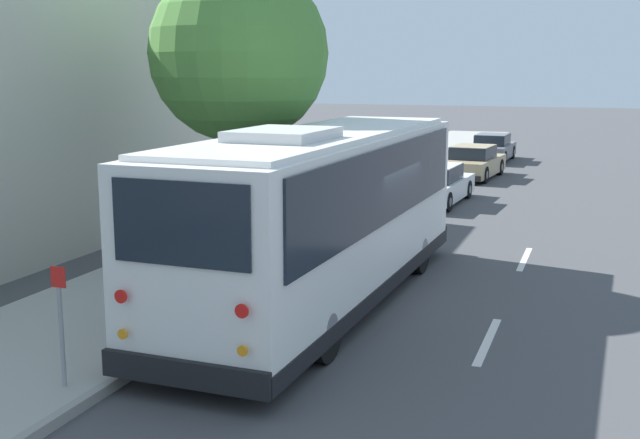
{
  "coord_description": "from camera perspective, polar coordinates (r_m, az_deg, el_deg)",
  "views": [
    {
      "loc": [
        -14.45,
        -4.49,
        4.34
      ],
      "look_at": [
        0.66,
        0.9,
        1.3
      ],
      "focal_mm": 45.0,
      "sensor_mm": 36.0,
      "label": 1
    }
  ],
  "objects": [
    {
      "name": "street_tree",
      "position": [
        18.12,
        -5.67,
        12.47
      ],
      "size": [
        3.95,
        3.95,
        7.08
      ],
      "color": "brown",
      "rests_on": "sidewalk_slab"
    },
    {
      "name": "sidewalk_slab",
      "position": [
        17.1,
        -9.35,
        -3.85
      ],
      "size": [
        80.0,
        3.74,
        0.15
      ],
      "primitive_type": "cube",
      "color": "#A3A099",
      "rests_on": "ground"
    },
    {
      "name": "parked_sedan_white",
      "position": [
        26.28,
        8.14,
        2.41
      ],
      "size": [
        4.61,
        1.93,
        1.27
      ],
      "rotation": [
        0.0,
        0.0,
        -0.05
      ],
      "color": "silver",
      "rests_on": "ground"
    },
    {
      "name": "ground_plane",
      "position": [
        15.74,
        2.3,
        -5.28
      ],
      "size": [
        160.0,
        160.0,
        0.0
      ],
      "primitive_type": "plane",
      "color": "#474749"
    },
    {
      "name": "curb_strip",
      "position": [
        16.27,
        -3.34,
        -4.48
      ],
      "size": [
        80.0,
        0.14,
        0.15
      ],
      "primitive_type": "cube",
      "color": "gray",
      "rests_on": "ground"
    },
    {
      "name": "shuttle_bus",
      "position": [
        14.62,
        0.21,
        0.8
      ],
      "size": [
        10.18,
        2.75,
        3.38
      ],
      "rotation": [
        0.0,
        0.0,
        -0.03
      ],
      "color": "white",
      "rests_on": "ground"
    },
    {
      "name": "sign_post_far",
      "position": [
        12.23,
        -14.24,
        -6.12
      ],
      "size": [
        0.06,
        0.22,
        1.38
      ],
      "color": "gray",
      "rests_on": "sidewalk_slab"
    },
    {
      "name": "parked_sedan_tan",
      "position": [
        32.67,
        10.84,
        3.98
      ],
      "size": [
        4.52,
        2.07,
        1.31
      ],
      "rotation": [
        0.0,
        0.0,
        -0.09
      ],
      "color": "tan",
      "rests_on": "ground"
    },
    {
      "name": "parked_sedan_gray",
      "position": [
        38.89,
        12.16,
        4.96
      ],
      "size": [
        4.34,
        1.79,
        1.29
      ],
      "rotation": [
        0.0,
        0.0,
        -0.03
      ],
      "color": "slate",
      "rests_on": "ground"
    },
    {
      "name": "sign_post_near",
      "position": [
        11.2,
        -17.93,
        -7.17
      ],
      "size": [
        0.06,
        0.22,
        1.64
      ],
      "color": "gray",
      "rests_on": "sidewalk_slab"
    },
    {
      "name": "lane_stripe_mid",
      "position": [
        13.36,
        11.84,
        -8.44
      ],
      "size": [
        2.4,
        0.14,
        0.01
      ],
      "primitive_type": "cube",
      "color": "silver",
      "rests_on": "ground"
    },
    {
      "name": "lane_stripe_ahead",
      "position": [
        19.1,
        14.35,
        -2.73
      ],
      "size": [
        2.4,
        0.14,
        0.01
      ],
      "primitive_type": "cube",
      "color": "silver",
      "rests_on": "ground"
    }
  ]
}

